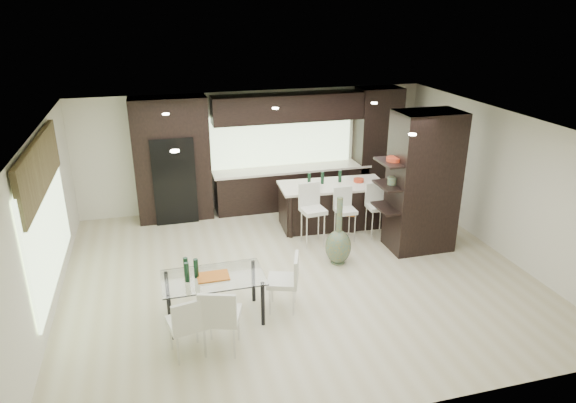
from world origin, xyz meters
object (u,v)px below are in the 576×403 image
object	(u,v)px
floor_vase	(339,231)
dining_table	(214,298)
bench	(328,218)
kitchen_island	(332,205)
stool_left	(313,221)
stool_mid	(345,220)
chair_end	(283,285)
chair_near	(221,320)
chair_far	(187,327)
stool_right	(377,216)

from	to	relation	value
floor_vase	dining_table	world-z (taller)	floor_vase
bench	dining_table	bearing A→B (deg)	-115.24
kitchen_island	stool_left	xyz separation A→B (m)	(-0.69, -0.80, 0.03)
stool_mid	chair_end	bearing A→B (deg)	-131.96
floor_vase	kitchen_island	bearing A→B (deg)	74.11
stool_mid	dining_table	xyz separation A→B (m)	(-2.92, -2.11, -0.08)
chair_near	chair_far	xyz separation A→B (m)	(-0.47, 0.02, -0.04)
bench	dining_table	world-z (taller)	dining_table
bench	floor_vase	world-z (taller)	floor_vase
kitchen_island	dining_table	bearing A→B (deg)	-131.80
bench	chair_end	world-z (taller)	chair_end
stool_left	dining_table	distance (m)	3.06
stool_left	floor_vase	bearing A→B (deg)	-82.49
chair_far	kitchen_island	bearing A→B (deg)	35.74
stool_mid	bench	world-z (taller)	stool_mid
floor_vase	chair_far	world-z (taller)	floor_vase
chair_near	floor_vase	bearing A→B (deg)	57.07
chair_near	stool_left	bearing A→B (deg)	70.00
stool_left	chair_far	xyz separation A→B (m)	(-2.70, -2.82, -0.07)
chair_far	stool_right	bearing A→B (deg)	23.72
chair_near	chair_far	bearing A→B (deg)	-164.35
dining_table	chair_near	size ratio (longest dim) A/B	1.60
chair_far	chair_near	bearing A→B (deg)	-13.65
stool_right	floor_vase	bearing A→B (deg)	-141.02
chair_far	dining_table	bearing A→B (deg)	46.26
stool_right	stool_left	bearing A→B (deg)	-177.47
kitchen_island	stool_right	size ratio (longest dim) A/B	2.50
stool_left	chair_near	world-z (taller)	stool_left
kitchen_island	floor_vase	size ratio (longest dim) A/B	1.73
floor_vase	chair_far	bearing A→B (deg)	-146.12
kitchen_island	chair_far	world-z (taller)	kitchen_island
stool_right	bench	xyz separation A→B (m)	(-0.81, 0.65, -0.22)
chair_near	chair_end	world-z (taller)	chair_near
stool_mid	chair_near	size ratio (longest dim) A/B	0.93
stool_left	chair_end	distance (m)	2.39
stool_right	dining_table	bearing A→B (deg)	-148.12
stool_right	stool_mid	bearing A→B (deg)	-178.79
stool_left	chair_end	xyz separation A→B (m)	(-1.16, -2.09, -0.07)
floor_vase	chair_end	bearing A→B (deg)	-138.51
stool_right	chair_end	xyz separation A→B (m)	(-2.54, -2.11, -0.02)
floor_vase	chair_end	xyz separation A→B (m)	(-1.38, -1.22, -0.22)
chair_near	chair_far	distance (m)	0.47
kitchen_island	bench	xyz separation A→B (m)	(-0.12, -0.13, -0.24)
stool_left	dining_table	xyz separation A→B (m)	(-2.23, -2.09, -0.14)
chair_near	chair_far	world-z (taller)	chair_near
stool_right	dining_table	size ratio (longest dim) A/B	0.60
floor_vase	stool_right	bearing A→B (deg)	37.42
stool_left	stool_mid	size ratio (longest dim) A/B	1.14
stool_mid	dining_table	world-z (taller)	stool_mid
chair_near	kitchen_island	bearing A→B (deg)	69.43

